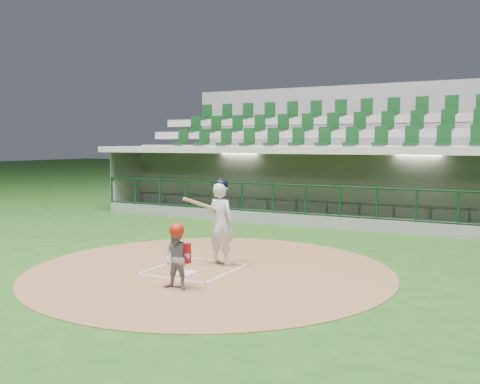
# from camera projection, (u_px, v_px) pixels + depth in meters

# --- Properties ---
(ground) EXTENTS (120.00, 120.00, 0.00)m
(ground) POSITION_uv_depth(u_px,v_px,m) (202.00, 267.00, 10.88)
(ground) COLOR #1E4A15
(ground) RESTS_ON ground
(dirt_circle) EXTENTS (7.20, 7.20, 0.01)m
(dirt_circle) POSITION_uv_depth(u_px,v_px,m) (210.00, 270.00, 10.57)
(dirt_circle) COLOR brown
(dirt_circle) RESTS_ON ground
(home_plate) EXTENTS (0.43, 0.43, 0.02)m
(home_plate) POSITION_uv_depth(u_px,v_px,m) (183.00, 273.00, 10.26)
(home_plate) COLOR silver
(home_plate) RESTS_ON dirt_circle
(batter_box_chalk) EXTENTS (1.55, 1.80, 0.01)m
(batter_box_chalk) POSITION_uv_depth(u_px,v_px,m) (195.00, 269.00, 10.62)
(batter_box_chalk) COLOR white
(batter_box_chalk) RESTS_ON ground
(dugout_structure) EXTENTS (16.40, 3.70, 3.00)m
(dugout_structure) POSITION_uv_depth(u_px,v_px,m) (327.00, 190.00, 17.70)
(dugout_structure) COLOR slate
(dugout_structure) RESTS_ON ground
(seating_deck) EXTENTS (17.00, 6.72, 5.15)m
(seating_deck) POSITION_uv_depth(u_px,v_px,m) (351.00, 172.00, 20.40)
(seating_deck) COLOR slate
(seating_deck) RESTS_ON ground
(batter) EXTENTS (0.88, 0.90, 1.78)m
(batter) POSITION_uv_depth(u_px,v_px,m) (221.00, 222.00, 10.96)
(batter) COLOR silver
(batter) RESTS_ON dirt_circle
(catcher) EXTENTS (0.54, 0.44, 1.15)m
(catcher) POSITION_uv_depth(u_px,v_px,m) (177.00, 256.00, 9.11)
(catcher) COLOR gray
(catcher) RESTS_ON dirt_circle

